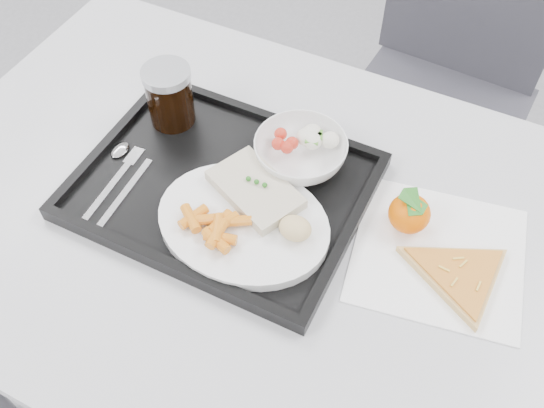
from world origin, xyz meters
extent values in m
cube|color=silver|center=(0.00, 0.30, 0.73)|extent=(1.20, 0.80, 0.03)
cylinder|color=#47474C|center=(-0.54, 0.64, 0.36)|extent=(0.04, 0.04, 0.72)
cube|color=#36353C|center=(0.13, 0.96, 0.45)|extent=(0.45, 0.45, 0.04)
cylinder|color=#47474C|center=(-0.05, 0.78, 0.21)|extent=(0.03, 0.03, 0.43)
cylinder|color=#47474C|center=(0.31, 0.78, 0.21)|extent=(0.03, 0.03, 0.43)
cylinder|color=#47474C|center=(-0.05, 1.14, 0.21)|extent=(0.03, 0.03, 0.43)
cylinder|color=#47474C|center=(0.31, 1.14, 0.21)|extent=(0.03, 0.03, 0.43)
cube|color=black|center=(-0.09, 0.32, 0.76)|extent=(0.45, 0.35, 0.01)
cube|color=black|center=(-0.09, 0.48, 0.77)|extent=(0.45, 0.02, 0.01)
cube|color=black|center=(-0.09, 0.15, 0.77)|extent=(0.45, 0.02, 0.01)
cube|color=black|center=(0.13, 0.32, 0.77)|extent=(0.02, 0.32, 0.01)
cube|color=black|center=(-0.30, 0.32, 0.77)|extent=(0.02, 0.32, 0.01)
cylinder|color=white|center=(-0.02, 0.26, 0.77)|extent=(0.27, 0.27, 0.02)
cube|color=beige|center=(-0.02, 0.31, 0.79)|extent=(0.17, 0.14, 0.02)
sphere|color=#236B1C|center=(-0.04, 0.32, 0.81)|extent=(0.01, 0.01, 0.01)
sphere|color=#236B1C|center=(-0.02, 0.32, 0.81)|extent=(0.01, 0.01, 0.01)
sphere|color=#236B1C|center=(-0.01, 0.32, 0.81)|extent=(0.01, 0.01, 0.01)
ellipsoid|color=#E9C28C|center=(0.06, 0.27, 0.80)|extent=(0.06, 0.05, 0.03)
imported|color=white|center=(0.01, 0.42, 0.79)|extent=(0.15, 0.15, 0.05)
cylinder|color=black|center=(-0.24, 0.41, 0.81)|extent=(0.08, 0.08, 0.10)
cylinder|color=#A5A8AD|center=(-0.24, 0.41, 0.87)|extent=(0.08, 0.08, 0.01)
cube|color=silver|center=(-0.24, 0.24, 0.77)|extent=(0.02, 0.15, 0.00)
ellipsoid|color=silver|center=(-0.28, 0.31, 0.77)|extent=(0.03, 0.04, 0.01)
cube|color=silver|center=(-0.22, 0.24, 0.77)|extent=(0.02, 0.15, 0.00)
cube|color=silver|center=(-0.25, 0.31, 0.77)|extent=(0.02, 0.04, 0.00)
cube|color=white|center=(0.27, 0.35, 0.75)|extent=(0.29, 0.28, 0.00)
ellipsoid|color=#F29200|center=(0.20, 0.38, 0.79)|extent=(0.07, 0.07, 0.06)
cube|color=#236B1C|center=(0.20, 0.38, 0.81)|extent=(0.04, 0.05, 0.02)
cube|color=#236B1C|center=(0.20, 0.38, 0.81)|extent=(0.04, 0.02, 0.02)
cylinder|color=tan|center=(0.30, 0.33, 0.76)|extent=(0.20, 0.20, 0.01)
cylinder|color=#BF4F22|center=(0.30, 0.33, 0.77)|extent=(0.18, 0.18, 0.00)
cube|color=#EABC47|center=(0.33, 0.31, 0.77)|extent=(0.00, 0.02, 0.00)
cube|color=#EABC47|center=(0.29, 0.35, 0.77)|extent=(0.02, 0.01, 0.00)
cube|color=#EABC47|center=(0.30, 0.30, 0.77)|extent=(0.01, 0.02, 0.00)
cube|color=#EABC47|center=(0.28, 0.32, 0.77)|extent=(0.02, 0.00, 0.00)
cube|color=#EABC47|center=(0.30, 0.34, 0.77)|extent=(0.01, 0.02, 0.00)
cylinder|color=orange|center=(-0.02, 0.25, 0.79)|extent=(0.05, 0.04, 0.02)
cylinder|color=orange|center=(-0.04, 0.23, 0.79)|extent=(0.03, 0.05, 0.02)
cylinder|color=orange|center=(-0.03, 0.23, 0.80)|extent=(0.04, 0.05, 0.02)
cylinder|color=orange|center=(-0.08, 0.22, 0.80)|extent=(0.05, 0.04, 0.02)
cylinder|color=orange|center=(-0.04, 0.22, 0.80)|extent=(0.03, 0.05, 0.02)
cylinder|color=orange|center=(-0.03, 0.21, 0.79)|extent=(0.05, 0.03, 0.02)
cylinder|color=orange|center=(-0.06, 0.23, 0.79)|extent=(0.05, 0.04, 0.02)
cylinder|color=orange|center=(-0.03, 0.21, 0.80)|extent=(0.02, 0.05, 0.02)
cylinder|color=orange|center=(-0.08, 0.23, 0.79)|extent=(0.03, 0.05, 0.02)
cylinder|color=orange|center=(-0.03, 0.20, 0.79)|extent=(0.05, 0.03, 0.02)
sphere|color=red|center=(-0.04, 0.43, 0.80)|extent=(0.02, 0.02, 0.02)
sphere|color=red|center=(-0.01, 0.42, 0.80)|extent=(0.02, 0.02, 0.02)
sphere|color=red|center=(-0.03, 0.41, 0.80)|extent=(0.02, 0.02, 0.02)
sphere|color=red|center=(-0.01, 0.41, 0.80)|extent=(0.02, 0.02, 0.02)
ellipsoid|color=silver|center=(0.02, 0.44, 0.80)|extent=(0.03, 0.03, 0.03)
ellipsoid|color=silver|center=(0.01, 0.45, 0.80)|extent=(0.03, 0.03, 0.03)
ellipsoid|color=silver|center=(0.04, 0.46, 0.80)|extent=(0.03, 0.03, 0.03)
ellipsoid|color=silver|center=(0.01, 0.46, 0.80)|extent=(0.03, 0.03, 0.03)
ellipsoid|color=silver|center=(0.00, 0.44, 0.80)|extent=(0.03, 0.03, 0.03)
cube|color=#4E942C|center=(0.02, 0.44, 0.80)|extent=(0.03, 0.03, 0.00)
cube|color=#4E942C|center=(0.02, 0.45, 0.80)|extent=(0.03, 0.03, 0.00)
cube|color=#4E942C|center=(0.01, 0.45, 0.80)|extent=(0.03, 0.03, 0.00)
camera|label=1|loc=(0.26, -0.20, 1.52)|focal=40.00mm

